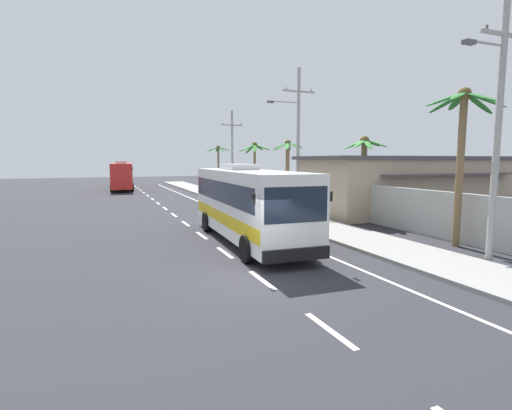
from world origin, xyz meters
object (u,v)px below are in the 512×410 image
Objects in this scene: palm_third at (218,157)px; palm_second at (255,154)px; utility_pole_far at (232,151)px; palm_farthest at (364,163)px; pedestrian_near_kerb at (235,193)px; coach_bus_far_lane at (122,175)px; roadside_building at (413,184)px; coach_bus_foreground at (247,202)px; motorcycle_beside_bus at (234,203)px; utility_pole_nearest at (498,116)px; palm_fourth at (288,160)px; utility_pole_mid at (297,136)px; palm_nearest at (462,134)px.

palm_second is at bearing -92.33° from palm_third.
palm_farthest is at bearing -86.33° from utility_pole_far.
pedestrian_near_kerb is at bearing -128.98° from palm_second.
utility_pole_far is (10.93, -12.03, 2.86)m from coach_bus_far_lane.
pedestrian_near_kerb is 14.18m from roadside_building.
coach_bus_foreground is 15.89m from roadside_building.
utility_pole_far is at bearing 117.42° from pedestrian_near_kerb.
motorcycle_beside_bus is 0.19× the size of utility_pole_nearest.
palm_third reaches higher than pedestrian_near_kerb.
palm_farthest is at bearing -50.71° from motorcycle_beside_bus.
coach_bus_foreground is 1.05× the size of utility_pole_nearest.
utility_pole_nearest is at bearing -92.24° from palm_third.
palm_fourth is at bearing -88.07° from palm_third.
utility_pole_mid reaches higher than pedestrian_near_kerb.
utility_pole_far is (4.55, 13.92, 4.08)m from motorcycle_beside_bus.
coach_bus_far_lane is at bearing 110.33° from palm_farthest.
utility_pole_nearest is at bearing -116.99° from palm_nearest.
motorcycle_beside_bus is at bearing 74.90° from coach_bus_foreground.
motorcycle_beside_bus is at bearing -76.19° from coach_bus_far_lane.
utility_pole_far is (0.17, 15.40, -0.74)m from utility_pole_mid.
coach_bus_far_lane is 26.75m from motorcycle_beside_bus.
pedestrian_near_kerb is 19.94m from palm_third.
palm_nearest reaches higher than coach_bus_far_lane.
palm_nearest reaches higher than palm_fourth.
palm_fourth reaches higher than palm_second.
coach_bus_foreground is at bearing -162.61° from palm_farthest.
coach_bus_foreground is at bearing -112.71° from palm_second.
palm_farthest is (0.66, -16.24, -0.70)m from palm_second.
utility_pole_far is 1.73× the size of palm_farthest.
palm_fourth is (12.89, -21.64, 1.92)m from coach_bus_far_lane.
palm_third is 31.03m from palm_farthest.
utility_pole_mid is 6.39m from palm_fourth.
utility_pole_mid reaches higher than roadside_building.
coach_bus_far_lane is at bearing 120.78° from palm_fourth.
utility_pole_mid is 15.41m from utility_pole_far.
motorcycle_beside_bus is 18.02m from utility_pole_nearest.
roadside_building is (7.95, -3.21, -3.45)m from utility_pole_mid.
coach_bus_far_lane is 2.24× the size of palm_second.
coach_bus_foreground is 9.16m from palm_farthest.
palm_third is (0.30, 38.14, -0.71)m from palm_nearest.
roadside_building is (7.78, -18.60, -2.71)m from utility_pole_far.
coach_bus_far_lane is 2.17× the size of palm_third.
coach_bus_foreground is 10.42m from utility_pole_nearest.
motorcycle_beside_bus is 0.22× the size of utility_pole_far.
coach_bus_far_lane reaches higher than motorcycle_beside_bus.
palm_fourth is at bearing -78.48° from utility_pole_far.
pedestrian_near_kerb is (1.65, 4.58, 0.30)m from motorcycle_beside_bus.
utility_pole_nearest is at bearing -76.05° from coach_bus_far_lane.
palm_farthest is at bearing -158.44° from roadside_building.
palm_nearest reaches higher than palm_farthest.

